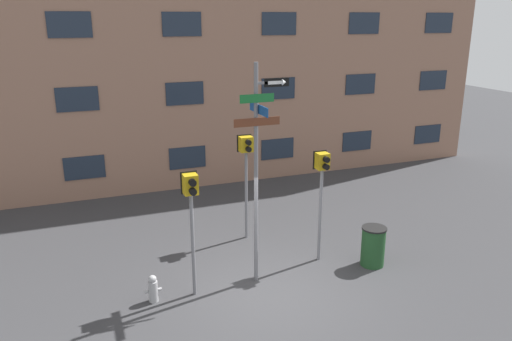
% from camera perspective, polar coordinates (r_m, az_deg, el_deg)
% --- Properties ---
extents(ground_plane, '(60.00, 60.00, 0.00)m').
position_cam_1_polar(ground_plane, '(11.31, 1.61, -13.88)').
color(ground_plane, '#38383A').
extents(building_facade, '(24.00, 0.63, 11.22)m').
position_cam_1_polar(building_facade, '(17.27, -8.71, 16.22)').
color(building_facade, '#936B56').
rests_on(building_facade, ground_plane).
extents(street_sign_pole, '(1.25, 1.02, 4.95)m').
position_cam_1_polar(street_sign_pole, '(10.71, 0.26, 1.53)').
color(street_sign_pole, slate).
rests_on(street_sign_pole, ground_plane).
extents(pedestrian_signal_left, '(0.35, 0.40, 2.79)m').
position_cam_1_polar(pedestrian_signal_left, '(10.42, -7.41, -3.52)').
color(pedestrian_signal_left, slate).
rests_on(pedestrian_signal_left, ground_plane).
extents(pedestrian_signal_right, '(0.35, 0.40, 2.79)m').
position_cam_1_polar(pedestrian_signal_right, '(12.00, 7.54, -0.79)').
color(pedestrian_signal_right, slate).
rests_on(pedestrian_signal_right, ground_plane).
extents(pedestrian_signal_across, '(0.40, 0.40, 2.88)m').
position_cam_1_polar(pedestrian_signal_across, '(13.12, -1.14, 1.44)').
color(pedestrian_signal_across, slate).
rests_on(pedestrian_signal_across, ground_plane).
extents(fire_hydrant, '(0.36, 0.20, 0.62)m').
position_cam_1_polar(fire_hydrant, '(11.11, -11.69, -13.11)').
color(fire_hydrant, '#A5A5A8').
rests_on(fire_hydrant, ground_plane).
extents(trash_bin, '(0.60, 0.60, 0.99)m').
position_cam_1_polar(trash_bin, '(12.58, 13.23, -8.42)').
color(trash_bin, '#1E4723').
rests_on(trash_bin, ground_plane).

